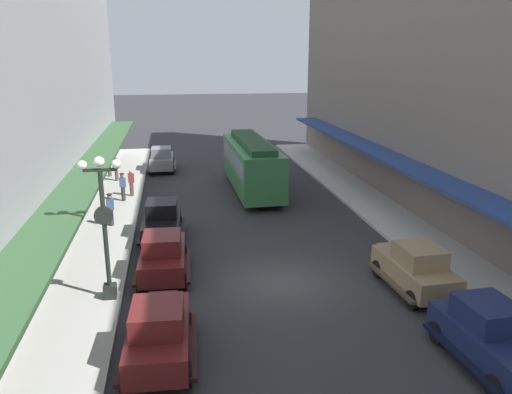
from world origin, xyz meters
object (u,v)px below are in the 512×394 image
(parked_car_4, at_px, (163,254))
(parked_car_5, at_px, (162,159))
(parked_car_0, at_px, (159,331))
(parked_car_2, at_px, (491,335))
(parked_car_3, at_px, (162,220))
(lamp_post_with_clock, at_px, (104,223))
(pedestrian_4, at_px, (110,209))
(fire_hydrant, at_px, (436,261))
(pedestrian_0, at_px, (109,165))
(pedestrian_2, at_px, (131,183))
(parked_car_1, at_px, (415,267))
(pedestrian_1, at_px, (116,169))
(pedestrian_3, at_px, (123,187))
(streetcar, at_px, (252,163))

(parked_car_4, bearing_deg, parked_car_5, 90.85)
(parked_car_0, xyz_separation_m, parked_car_2, (9.27, -1.76, 0.00))
(parked_car_3, relative_size, parked_car_5, 1.01)
(lamp_post_with_clock, relative_size, pedestrian_4, 3.09)
(fire_hydrant, distance_m, pedestrian_0, 24.27)
(fire_hydrant, xyz_separation_m, pedestrian_2, (-12.91, 13.58, 0.43))
(parked_car_1, xyz_separation_m, pedestrian_1, (-12.66, 19.05, 0.05))
(parked_car_3, bearing_deg, pedestrian_3, 109.66)
(parked_car_4, relative_size, pedestrian_1, 2.63)
(pedestrian_4, bearing_deg, parked_car_4, -67.16)
(lamp_post_with_clock, bearing_deg, pedestrian_3, 92.61)
(parked_car_4, xyz_separation_m, pedestrian_1, (-3.35, 16.23, 0.05))
(parked_car_4, height_order, streetcar, streetcar)
(pedestrian_3, bearing_deg, pedestrian_2, 68.18)
(pedestrian_0, distance_m, pedestrian_2, 5.94)
(pedestrian_3, bearing_deg, fire_hydrant, -43.21)
(parked_car_0, bearing_deg, pedestrian_3, 98.12)
(pedestrian_2, bearing_deg, pedestrian_0, 108.97)
(fire_hydrant, distance_m, pedestrian_4, 15.72)
(parked_car_5, distance_m, pedestrian_0, 4.14)
(parked_car_2, bearing_deg, fire_hydrant, 74.58)
(parked_car_2, xyz_separation_m, pedestrian_2, (-11.24, 19.64, 0.05))
(streetcar, height_order, fire_hydrant, streetcar)
(parked_car_3, bearing_deg, parked_car_2, -52.13)
(parked_car_0, distance_m, pedestrian_4, 12.51)
(parked_car_0, bearing_deg, parked_car_5, 90.52)
(pedestrian_2, height_order, pedestrian_3, pedestrian_3)
(pedestrian_4, bearing_deg, lamp_post_with_clock, -84.38)
(pedestrian_0, bearing_deg, pedestrian_3, -77.25)
(parked_car_2, xyz_separation_m, parked_car_3, (-9.30, 11.95, 0.00))
(pedestrian_1, bearing_deg, parked_car_2, -62.24)
(pedestrian_1, height_order, pedestrian_2, same)
(pedestrian_3, xyz_separation_m, pedestrian_4, (-0.22, -4.60, 0.00))
(lamp_post_with_clock, relative_size, pedestrian_2, 3.15)
(parked_car_2, xyz_separation_m, parked_car_4, (-9.21, 7.62, 0.00))
(parked_car_1, height_order, parked_car_2, same)
(parked_car_4, distance_m, fire_hydrant, 10.99)
(parked_car_2, bearing_deg, pedestrian_2, 119.79)
(pedestrian_1, relative_size, pedestrian_4, 0.98)
(parked_car_2, height_order, pedestrian_2, parked_car_2)
(parked_car_1, height_order, parked_car_5, same)
(streetcar, relative_size, pedestrian_4, 5.77)
(parked_car_5, relative_size, pedestrian_0, 2.56)
(streetcar, height_order, pedestrian_0, streetcar)
(fire_hydrant, bearing_deg, pedestrian_1, 128.64)
(parked_car_2, bearing_deg, streetcar, 100.46)
(streetcar, xyz_separation_m, pedestrian_3, (-7.99, -1.31, -0.89))
(pedestrian_0, bearing_deg, pedestrian_4, -83.50)
(lamp_post_with_clock, distance_m, pedestrian_2, 14.03)
(parked_car_0, bearing_deg, pedestrian_1, 98.47)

